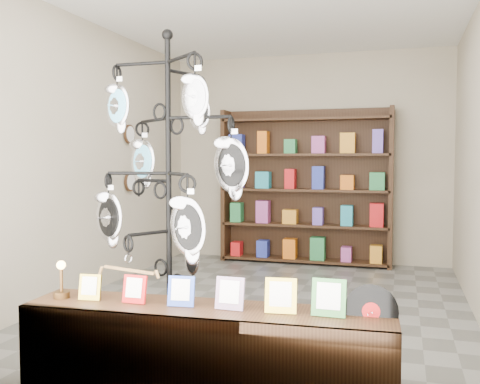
# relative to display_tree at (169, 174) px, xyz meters

# --- Properties ---
(ground) EXTENTS (5.00, 5.00, 0.00)m
(ground) POSITION_rel_display_tree_xyz_m (0.26, 1.79, -1.38)
(ground) COLOR slate
(ground) RESTS_ON ground
(room_envelope) EXTENTS (5.00, 5.00, 5.00)m
(room_envelope) POSITION_rel_display_tree_xyz_m (0.26, 1.79, 0.47)
(room_envelope) COLOR #B4A791
(room_envelope) RESTS_ON ground
(display_tree) EXTENTS (1.28, 1.28, 2.38)m
(display_tree) POSITION_rel_display_tree_xyz_m (0.00, 0.00, 0.00)
(display_tree) COLOR black
(display_tree) RESTS_ON ground
(front_shelf) EXTENTS (2.32, 0.60, 0.81)m
(front_shelf) POSITION_rel_display_tree_xyz_m (0.43, -0.41, -1.09)
(front_shelf) COLOR black
(front_shelf) RESTS_ON ground
(back_shelving) EXTENTS (2.42, 0.36, 2.20)m
(back_shelving) POSITION_rel_display_tree_xyz_m (0.26, 4.09, -0.35)
(back_shelving) COLOR black
(back_shelving) RESTS_ON ground
(wall_clocks) EXTENTS (0.03, 0.24, 0.84)m
(wall_clocks) POSITION_rel_display_tree_xyz_m (-1.71, 2.59, 0.12)
(wall_clocks) COLOR black
(wall_clocks) RESTS_ON ground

